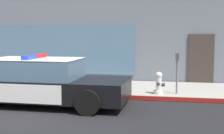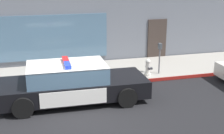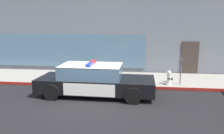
{
  "view_description": "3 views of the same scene",
  "coord_description": "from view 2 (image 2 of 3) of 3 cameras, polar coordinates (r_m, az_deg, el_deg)",
  "views": [
    {
      "loc": [
        3.68,
        -7.81,
        2.09
      ],
      "look_at": [
        1.96,
        1.42,
        1.11
      ],
      "focal_mm": 50.4,
      "sensor_mm": 36.0,
      "label": 1
    },
    {
      "loc": [
        -1.37,
        -9.23,
        4.37
      ],
      "look_at": [
        1.57,
        1.77,
        0.86
      ],
      "focal_mm": 49.48,
      "sensor_mm": 36.0,
      "label": 2
    },
    {
      "loc": [
        1.77,
        -8.54,
        3.16
      ],
      "look_at": [
        0.56,
        1.62,
        1.15
      ],
      "focal_mm": 35.53,
      "sensor_mm": 36.0,
      "label": 3
    }
  ],
  "objects": [
    {
      "name": "ground",
      "position": [
        10.3,
        -5.97,
        -8.07
      ],
      "size": [
        48.0,
        48.0,
        0.0
      ],
      "primitive_type": "plane",
      "color": "black"
    },
    {
      "name": "sidewalk",
      "position": [
        13.61,
        -8.43,
        -1.46
      ],
      "size": [
        48.0,
        3.16,
        0.15
      ],
      "primitive_type": "cube",
      "color": "#A39E93",
      "rests_on": "ground"
    },
    {
      "name": "curb_red_paint",
      "position": [
        12.12,
        -7.53,
        -3.79
      ],
      "size": [
        28.8,
        0.04,
        0.14
      ],
      "primitive_type": "cube",
      "color": "maroon",
      "rests_on": "ground"
    },
    {
      "name": "police_cruiser",
      "position": [
        10.82,
        -7.5,
        -2.96
      ],
      "size": [
        5.16,
        2.17,
        1.49
      ],
      "rotation": [
        0.0,
        0.0,
        -0.02
      ],
      "color": "black",
      "rests_on": "ground"
    },
    {
      "name": "fire_hydrant",
      "position": [
        13.14,
        6.65,
        -0.11
      ],
      "size": [
        0.34,
        0.39,
        0.73
      ],
      "color": "silver",
      "rests_on": "sidewalk"
    },
    {
      "name": "parking_meter",
      "position": [
        13.33,
        8.82,
        2.62
      ],
      "size": [
        0.12,
        0.18,
        1.34
      ],
      "color": "slate",
      "rests_on": "sidewalk"
    }
  ]
}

